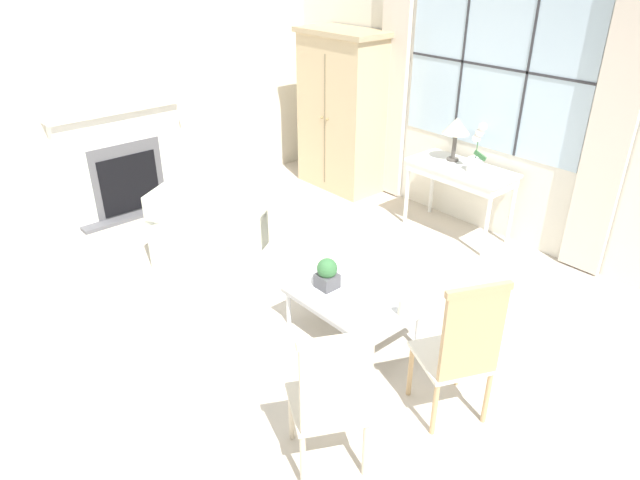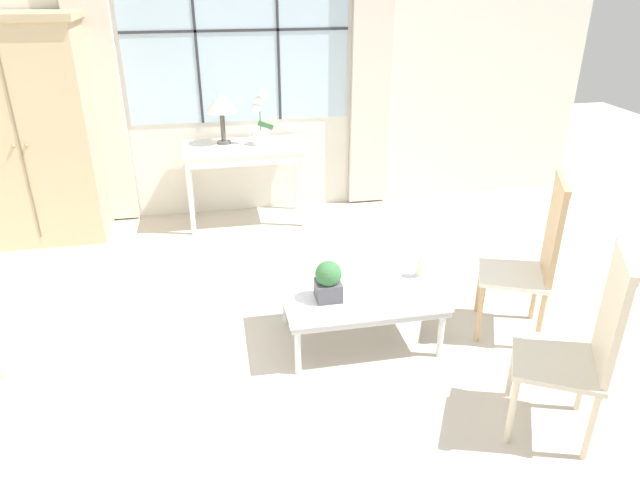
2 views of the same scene
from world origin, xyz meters
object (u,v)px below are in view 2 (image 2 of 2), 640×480
object	(u,v)px
armoire	(28,133)
potted_orchid	(261,124)
accent_chair_wooden	(585,340)
pillar_candle	(421,268)
table_lamp	(221,105)
armchair_upholstered	(42,355)
coffee_table	(360,295)
console_table	(244,154)
potted_plant_small	(328,281)
side_chair_wooden	(535,253)

from	to	relation	value
armoire	potted_orchid	size ratio (longest dim) A/B	3.82
accent_chair_wooden	pillar_candle	bearing A→B (deg)	111.66
table_lamp	armchair_upholstered	bearing A→B (deg)	-116.25
armoire	coffee_table	size ratio (longest dim) A/B	1.92
armoire	console_table	xyz separation A→B (m)	(1.85, 0.00, -0.30)
potted_plant_small	armchair_upholstered	bearing A→B (deg)	-176.85
potted_plant_small	table_lamp	bearing A→B (deg)	103.01
potted_orchid	armchair_upholstered	world-z (taller)	potted_orchid
armoire	table_lamp	size ratio (longest dim) A/B	4.18
accent_chair_wooden	potted_plant_small	xyz separation A→B (m)	(-1.12, 0.97, -0.07)
armoire	potted_plant_small	world-z (taller)	armoire
pillar_candle	coffee_table	bearing A→B (deg)	-167.89
armchair_upholstered	pillar_candle	bearing A→B (deg)	6.01
side_chair_wooden	coffee_table	size ratio (longest dim) A/B	1.09
potted_orchid	accent_chair_wooden	distance (m)	3.46
armoire	side_chair_wooden	distance (m)	4.25
potted_orchid	potted_plant_small	world-z (taller)	potted_orchid
console_table	armoire	bearing A→B (deg)	-179.89
console_table	potted_orchid	world-z (taller)	potted_orchid
potted_plant_small	side_chair_wooden	bearing A→B (deg)	-2.83
table_lamp	coffee_table	world-z (taller)	table_lamp
armoire	potted_orchid	bearing A→B (deg)	-0.33
coffee_table	pillar_candle	xyz separation A→B (m)	(0.44, 0.10, 0.11)
side_chair_wooden	potted_plant_small	xyz separation A→B (m)	(-1.36, 0.07, -0.09)
armoire	potted_plant_small	distance (m)	3.17
console_table	potted_plant_small	world-z (taller)	console_table
side_chair_wooden	table_lamp	bearing A→B (deg)	128.53
accent_chair_wooden	pillar_candle	xyz separation A→B (m)	(-0.45, 1.13, -0.14)
side_chair_wooden	pillar_candle	size ratio (longest dim) A/B	7.23
console_table	table_lamp	world-z (taller)	table_lamp
armchair_upholstered	side_chair_wooden	bearing A→B (deg)	0.51
side_chair_wooden	accent_chair_wooden	distance (m)	0.93
side_chair_wooden	armoire	bearing A→B (deg)	147.29
table_lamp	side_chair_wooden	bearing A→B (deg)	-51.47
potted_orchid	accent_chair_wooden	xyz separation A→B (m)	(1.31, -3.18, -0.38)
potted_orchid	console_table	bearing A→B (deg)	174.78
table_lamp	pillar_candle	bearing A→B (deg)	-60.72
accent_chair_wooden	potted_orchid	bearing A→B (deg)	112.33
coffee_table	potted_plant_small	world-z (taller)	potted_plant_small
table_lamp	coffee_table	size ratio (longest dim) A/B	0.46
potted_orchid	coffee_table	world-z (taller)	potted_orchid
table_lamp	potted_plant_small	size ratio (longest dim) A/B	1.80
console_table	coffee_table	distance (m)	2.27
armchair_upholstered	potted_plant_small	size ratio (longest dim) A/B	4.69
armchair_upholstered	side_chair_wooden	size ratio (longest dim) A/B	1.10
armchair_upholstered	coffee_table	xyz separation A→B (m)	(1.94, 0.16, 0.09)
table_lamp	side_chair_wooden	xyz separation A→B (m)	(1.89, -2.37, -0.54)
coffee_table	potted_plant_small	distance (m)	0.29
armchair_upholstered	side_chair_wooden	distance (m)	3.09
accent_chair_wooden	potted_plant_small	bearing A→B (deg)	139.08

